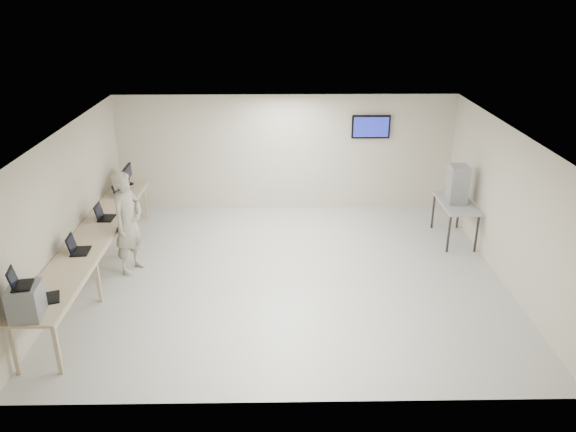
{
  "coord_description": "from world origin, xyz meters",
  "views": [
    {
      "loc": [
        -0.17,
        -9.45,
        5.18
      ],
      "look_at": [
        0.0,
        0.2,
        1.15
      ],
      "focal_mm": 35.0,
      "sensor_mm": 36.0,
      "label": 1
    }
  ],
  "objects_px": {
    "workbench": "(94,238)",
    "equipment_box": "(26,301)",
    "side_table": "(456,205)",
    "soldier": "(128,223)"
  },
  "relations": [
    {
      "from": "workbench",
      "to": "equipment_box",
      "type": "distance_m",
      "value": 2.77
    },
    {
      "from": "workbench",
      "to": "side_table",
      "type": "relative_size",
      "value": 4.15
    },
    {
      "from": "soldier",
      "to": "side_table",
      "type": "height_order",
      "value": "soldier"
    },
    {
      "from": "workbench",
      "to": "soldier",
      "type": "height_order",
      "value": "soldier"
    },
    {
      "from": "workbench",
      "to": "side_table",
      "type": "xyz_separation_m",
      "value": [
        7.19,
        1.57,
        -0.03
      ]
    },
    {
      "from": "soldier",
      "to": "side_table",
      "type": "bearing_deg",
      "value": -56.85
    },
    {
      "from": "side_table",
      "to": "workbench",
      "type": "bearing_deg",
      "value": -167.65
    },
    {
      "from": "workbench",
      "to": "soldier",
      "type": "distance_m",
      "value": 0.66
    },
    {
      "from": "equipment_box",
      "to": "side_table",
      "type": "relative_size",
      "value": 0.33
    },
    {
      "from": "soldier",
      "to": "side_table",
      "type": "distance_m",
      "value": 6.74
    }
  ]
}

